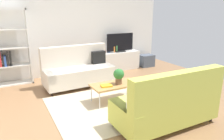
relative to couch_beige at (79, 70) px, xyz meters
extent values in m
plane|color=#936B47|center=(0.23, -1.53, -0.44)|extent=(7.68, 7.68, 0.00)
cube|color=white|center=(0.23, 1.27, 1.01)|extent=(6.40, 0.12, 2.90)
cube|color=beige|center=(0.34, -1.62, -0.44)|extent=(2.90, 2.20, 0.01)
cube|color=beige|center=(-0.01, -0.07, -0.12)|extent=(1.94, 0.93, 0.44)
cube|color=beige|center=(-0.02, 0.25, 0.38)|extent=(1.91, 0.29, 0.56)
cube|color=beige|center=(0.84, -0.03, -0.01)|extent=(0.24, 0.85, 0.22)
cube|color=beige|center=(-0.86, -0.11, -0.01)|extent=(0.24, 0.85, 0.22)
cylinder|color=black|center=(0.87, -0.37, -0.39)|extent=(0.05, 0.05, 0.10)
cylinder|color=black|center=(-0.86, -0.45, -0.39)|extent=(0.05, 0.05, 0.10)
cylinder|color=black|center=(0.84, 0.31, -0.39)|extent=(0.05, 0.05, 0.10)
cylinder|color=black|center=(-0.89, 0.23, -0.39)|extent=(0.05, 0.05, 0.10)
cube|color=black|center=(0.65, 0.10, 0.28)|extent=(0.41, 0.16, 0.36)
cube|color=#C1CC51|center=(0.69, -2.77, -0.12)|extent=(1.90, 0.85, 0.44)
cube|color=#C1CC51|center=(0.69, -3.09, 0.38)|extent=(1.90, 0.21, 0.56)
cube|color=#C1CC51|center=(-0.16, -2.77, -0.01)|extent=(0.20, 0.84, 0.22)
cube|color=#C1CC51|center=(1.54, -2.77, -0.01)|extent=(0.20, 0.84, 0.22)
cylinder|color=black|center=(-0.18, -2.43, -0.39)|extent=(0.05, 0.05, 0.10)
cylinder|color=black|center=(1.56, -2.43, -0.39)|extent=(0.05, 0.05, 0.10)
cylinder|color=black|center=(1.56, -3.11, -0.39)|extent=(0.05, 0.05, 0.10)
cube|color=white|center=(0.02, -2.91, 0.28)|extent=(0.40, 0.14, 0.36)
cube|color=#D84C33|center=(0.47, -2.91, 0.28)|extent=(0.40, 0.14, 0.36)
cube|color=#B7844C|center=(0.39, -1.42, -0.04)|extent=(1.10, 0.56, 0.04)
cylinder|color=silver|center=(-0.11, -1.19, -0.25)|extent=(0.02, 0.02, 0.38)
cylinder|color=silver|center=(0.89, -1.19, -0.25)|extent=(0.02, 0.02, 0.38)
cylinder|color=silver|center=(-0.11, -1.65, -0.25)|extent=(0.02, 0.02, 0.38)
cylinder|color=silver|center=(0.89, -1.65, -0.25)|extent=(0.02, 0.02, 0.38)
cube|color=silver|center=(1.84, 0.93, -0.12)|extent=(1.40, 0.44, 0.64)
cube|color=black|center=(1.84, 0.91, 0.22)|extent=(0.36, 0.20, 0.04)
cube|color=black|center=(1.84, 0.91, 0.54)|extent=(1.00, 0.05, 0.60)
cube|color=white|center=(-1.13, 0.95, 0.61)|extent=(0.04, 0.36, 2.10)
cube|color=white|center=(-1.66, 0.95, 1.64)|extent=(1.10, 0.36, 0.04)
cube|color=white|center=(-1.66, 0.95, -0.42)|extent=(1.10, 0.36, 0.04)
cube|color=white|center=(-1.66, 0.95, 0.11)|extent=(1.02, 0.36, 0.03)
cube|color=white|center=(-1.66, 0.95, 0.61)|extent=(1.02, 0.36, 0.03)
cube|color=white|center=(-1.66, 0.95, 1.11)|extent=(1.02, 0.36, 0.03)
cube|color=red|center=(-1.90, 0.95, 0.34)|extent=(0.05, 0.29, 0.43)
cube|color=#262626|center=(-1.83, 0.95, 0.28)|extent=(0.03, 0.29, 0.30)
cube|color=#3359B2|center=(-1.79, 0.95, 0.27)|extent=(0.06, 0.29, 0.28)
cube|color=#262626|center=(-1.71, 0.95, 0.32)|extent=(0.04, 0.29, 0.38)
cube|color=#262626|center=(-1.64, 0.95, 0.31)|extent=(0.04, 0.29, 0.38)
cube|color=#4C5666|center=(2.94, 0.83, -0.22)|extent=(0.52, 0.40, 0.44)
cylinder|color=brown|center=(0.46, -1.45, 0.05)|extent=(0.15, 0.15, 0.14)
sphere|color=#2D7233|center=(0.46, -1.45, 0.21)|extent=(0.25, 0.25, 0.25)
cube|color=gold|center=(0.14, -1.48, 0.00)|extent=(0.27, 0.22, 0.04)
cylinder|color=#B24C4C|center=(1.26, 0.98, 0.27)|extent=(0.12, 0.12, 0.14)
cylinder|color=#4C72B2|center=(1.43, 0.98, 0.28)|extent=(0.11, 0.11, 0.15)
cylinder|color=orange|center=(1.60, 0.89, 0.30)|extent=(0.05, 0.05, 0.21)
cylinder|color=#3F8C4C|center=(1.70, 0.89, 0.31)|extent=(0.05, 0.05, 0.23)
camera|label=1|loc=(-1.81, -5.49, 1.62)|focal=34.24mm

